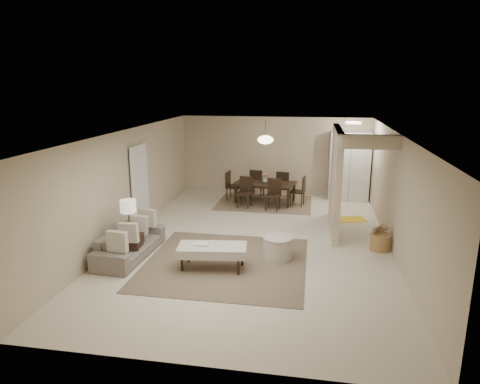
% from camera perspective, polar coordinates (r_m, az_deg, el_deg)
% --- Properties ---
extents(floor, '(9.00, 9.00, 0.00)m').
position_cam_1_polar(floor, '(9.84, 1.95, -6.69)').
color(floor, beige).
rests_on(floor, ground).
extents(ceiling, '(9.00, 9.00, 0.00)m').
position_cam_1_polar(ceiling, '(9.24, 2.09, 7.94)').
color(ceiling, white).
rests_on(ceiling, back_wall).
extents(back_wall, '(6.00, 0.00, 6.00)m').
position_cam_1_polar(back_wall, '(13.85, 4.56, 4.81)').
color(back_wall, '#C5B595').
rests_on(back_wall, floor).
extents(left_wall, '(0.00, 9.00, 9.00)m').
position_cam_1_polar(left_wall, '(10.29, -14.77, 1.06)').
color(left_wall, '#C5B595').
rests_on(left_wall, floor).
extents(right_wall, '(0.00, 9.00, 9.00)m').
position_cam_1_polar(right_wall, '(9.55, 20.15, -0.36)').
color(right_wall, '#C5B595').
rests_on(right_wall, floor).
extents(partition, '(0.15, 2.50, 2.50)m').
position_cam_1_polar(partition, '(10.61, 12.62, 1.59)').
color(partition, '#C5B595').
rests_on(partition, floor).
extents(doorway, '(0.04, 0.90, 2.04)m').
position_cam_1_polar(doorway, '(10.86, -13.26, 0.59)').
color(doorway, black).
rests_on(doorway, floor).
extents(pantry_cabinet, '(1.20, 0.55, 2.10)m').
position_cam_1_polar(pantry_cabinet, '(13.53, 14.37, 3.32)').
color(pantry_cabinet, silver).
rests_on(pantry_cabinet, floor).
extents(flush_light, '(0.44, 0.44, 0.05)m').
position_cam_1_polar(flush_light, '(12.39, 14.87, 8.91)').
color(flush_light, white).
rests_on(flush_light, ceiling).
extents(living_rug, '(3.20, 3.20, 0.01)m').
position_cam_1_polar(living_rug, '(8.75, -1.92, -9.41)').
color(living_rug, brown).
rests_on(living_rug, floor).
extents(sofa, '(2.01, 0.86, 0.58)m').
position_cam_1_polar(sofa, '(9.24, -14.47, -6.65)').
color(sofa, slate).
rests_on(sofa, floor).
extents(ottoman_bench, '(1.39, 0.77, 0.47)m').
position_cam_1_polar(ottoman_bench, '(8.37, -3.71, -7.76)').
color(ottoman_bench, beige).
rests_on(ottoman_bench, living_rug).
extents(side_table, '(0.48, 0.48, 0.49)m').
position_cam_1_polar(side_table, '(9.18, -14.35, -7.09)').
color(side_table, black).
rests_on(side_table, floor).
extents(table_lamp, '(0.32, 0.32, 0.76)m').
position_cam_1_polar(table_lamp, '(8.92, -14.67, -2.25)').
color(table_lamp, '#4A361F').
rests_on(table_lamp, side_table).
extents(round_pouf, '(0.61, 0.61, 0.47)m').
position_cam_1_polar(round_pouf, '(8.89, 5.06, -7.47)').
color(round_pouf, beige).
rests_on(round_pouf, floor).
extents(wicker_basket, '(0.49, 0.49, 0.36)m').
position_cam_1_polar(wicker_basket, '(9.81, 18.18, -6.35)').
color(wicker_basket, olive).
rests_on(wicker_basket, floor).
extents(dining_rug, '(2.80, 2.10, 0.01)m').
position_cam_1_polar(dining_rug, '(12.99, 3.28, -1.44)').
color(dining_rug, '#77634A').
rests_on(dining_rug, floor).
extents(dining_table, '(1.92, 1.27, 0.63)m').
position_cam_1_polar(dining_table, '(12.91, 3.30, -0.12)').
color(dining_table, black).
rests_on(dining_table, dining_rug).
extents(dining_chairs, '(2.43, 1.91, 0.89)m').
position_cam_1_polar(dining_chairs, '(12.88, 3.31, 0.45)').
color(dining_chairs, black).
rests_on(dining_chairs, dining_rug).
extents(vase, '(0.19, 0.19, 0.16)m').
position_cam_1_polar(vase, '(12.81, 3.33, 1.59)').
color(vase, silver).
rests_on(vase, dining_table).
extents(yellow_mat, '(0.96, 0.72, 0.01)m').
position_cam_1_polar(yellow_mat, '(11.77, 14.38, -3.55)').
color(yellow_mat, gold).
rests_on(yellow_mat, floor).
extents(pendant_light, '(0.46, 0.46, 0.71)m').
position_cam_1_polar(pendant_light, '(12.60, 3.41, 6.97)').
color(pendant_light, '#4A361F').
rests_on(pendant_light, ceiling).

